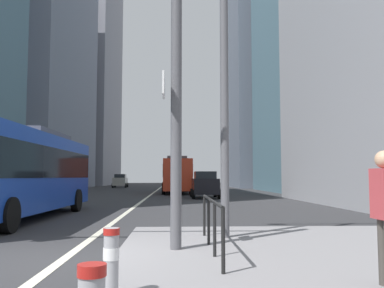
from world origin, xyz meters
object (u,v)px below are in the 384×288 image
street_lamp_post (224,23)px  bollard_left (111,258)px  car_oncoming_mid (53,186)px  car_receding_far (185,181)px  car_receding_near (205,184)px  city_bus_red_receding (176,174)px  traffic_signal_gantry (72,48)px  city_bus_blue_oncoming (19,169)px  car_oncoming_far (120,181)px

street_lamp_post → bollard_left: street_lamp_post is taller
car_oncoming_mid → car_receding_far: (9.31, 34.47, 0.00)m
car_receding_near → car_receding_far: (-0.73, 31.07, 0.00)m
car_oncoming_mid → car_receding_far: 35.71m
city_bus_red_receding → bollard_left: (-0.85, -35.19, -1.24)m
traffic_signal_gantry → street_lamp_post: size_ratio=0.78×
city_bus_red_receding → traffic_signal_gantry: traffic_signal_gantry is taller
city_bus_blue_oncoming → car_receding_near: 17.15m
car_receding_near → car_receding_far: size_ratio=0.97×
city_bus_red_receding → car_oncoming_far: 21.89m
traffic_signal_gantry → car_receding_near: bearing=79.2°
city_bus_red_receding → bollard_left: size_ratio=14.43×
car_receding_near → bollard_left: bearing=-96.6°
car_oncoming_mid → traffic_signal_gantry: traffic_signal_gantry is taller
traffic_signal_gantry → street_lamp_post: 3.80m
city_bus_red_receding → car_oncoming_mid: bearing=-121.3°
car_oncoming_mid → car_receding_near: same height
city_bus_red_receding → car_receding_far: 21.51m
street_lamp_post → city_bus_blue_oncoming: bearing=140.6°
car_oncoming_far → street_lamp_post: 51.80m
bollard_left → car_oncoming_far: bearing=97.3°
traffic_signal_gantry → bollard_left: bearing=-67.3°
city_bus_blue_oncoming → bollard_left: size_ratio=14.34×
city_bus_red_receding → bollard_left: bearing=-91.4°
city_bus_blue_oncoming → car_oncoming_far: city_bus_blue_oncoming is taller
city_bus_blue_oncoming → car_oncoming_far: size_ratio=2.63×
car_oncoming_far → street_lamp_post: bearing=-79.9°
city_bus_blue_oncoming → bollard_left: city_bus_blue_oncoming is taller
traffic_signal_gantry → street_lamp_post: street_lamp_post is taller
street_lamp_post → car_oncoming_far: bearing=100.1°
car_oncoming_far → street_lamp_post: (9.09, -50.82, 4.29)m
car_oncoming_far → bollard_left: bearing=-82.7°
car_receding_far → bollard_left: car_receding_far is taller
city_bus_blue_oncoming → car_receding_far: bearing=81.2°
city_bus_red_receding → car_oncoming_far: size_ratio=2.65×
bollard_left → car_receding_near: bearing=83.4°
city_bus_blue_oncoming → street_lamp_post: bearing=-39.4°
city_bus_red_receding → car_oncoming_far: city_bus_red_receding is taller
city_bus_red_receding → car_receding_far: bearing=86.3°
car_oncoming_mid → street_lamp_post: (9.02, -17.44, 4.29)m
car_receding_far → bollard_left: (-2.23, -56.64, -0.40)m
city_bus_red_receding → car_oncoming_far: (-8.01, 20.35, -0.85)m
car_oncoming_mid → car_receding_far: same height
car_receding_near → traffic_signal_gantry: traffic_signal_gantry is taller
street_lamp_post → bollard_left: size_ratio=10.05×
city_bus_blue_oncoming → car_receding_near: (7.90, 15.20, -0.85)m
city_bus_blue_oncoming → car_receding_near: size_ratio=2.61×
car_oncoming_mid → traffic_signal_gantry: size_ratio=0.71×
car_receding_near → traffic_signal_gantry: size_ratio=0.70×
car_receding_far → traffic_signal_gantry: 53.70m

